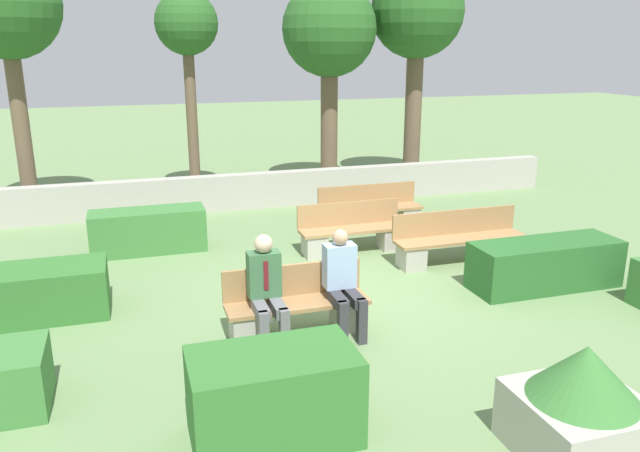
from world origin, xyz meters
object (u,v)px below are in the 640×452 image
Objects in this scene: tree_leftmost at (5,9)px; tree_center_left at (187,31)px; bench_right_side at (459,243)px; person_seated_woman at (343,279)px; person_seated_man at (266,286)px; planter_corner_left at (581,404)px; bench_back at (370,212)px; tree_rightmost at (417,16)px; bench_front at (297,310)px; tree_center_right at (329,33)px; bench_left_side at (352,234)px.

tree_leftmost is 3.53m from tree_center_left.
bench_right_side is 1.71× the size of person_seated_woman.
person_seated_man is 1.27× the size of planter_corner_left.
bench_right_side is at bearing 72.01° from planter_corner_left.
bench_back is at bearing -28.27° from tree_leftmost.
tree_leftmost is 8.94m from tree_rightmost.
person_seated_man reaches higher than bench_front.
bench_right_side is 6.71m from tree_center_right.
tree_leftmost reaches higher than bench_left_side.
bench_right_side is at bearing -87.09° from tree_center_right.
person_seated_man is 8.35m from tree_center_left.
bench_right_side is at bearing -38.63° from tree_leftmost.
tree_center_right is at bearing 82.14° from bench_left_side.
bench_right_side is at bearing 34.98° from person_seated_woman.
tree_center_left reaches higher than person_seated_woman.
bench_front is 0.33× the size of tree_leftmost.
tree_center_right reaches higher than planter_corner_left.
tree_center_left reaches higher than bench_left_side.
bench_right_side is (1.47, -1.01, 0.01)m from bench_left_side.
tree_center_left reaches higher than bench_right_side.
tree_center_left reaches higher than planter_corner_left.
tree_center_left is (-0.87, 7.81, 2.98)m from person_seated_woman.
bench_right_side is 7.69m from tree_center_left.
bench_back is at bearing 54.11° from person_seated_man.
person_seated_woman reaches higher than planter_corner_left.
planter_corner_left is 0.20× the size of tree_rightmost.
tree_center_right reaches higher than bench_back.
bench_left_side is 1.41× the size of person_seated_woman.
tree_leftmost is at bearing 144.29° from bench_right_side.
planter_corner_left is 11.06m from tree_center_right.
tree_center_left is (-2.05, 4.95, 3.36)m from bench_left_side.
planter_corner_left is 11.68m from tree_rightmost.
tree_rightmost is at bearing 1.20° from tree_center_right.
tree_center_left is at bearing 100.59° from planter_corner_left.
planter_corner_left is at bearing -54.13° from person_seated_man.
bench_right_side is at bearing 27.31° from person_seated_man.
person_seated_man is 0.93m from person_seated_woman.
bench_left_side is 1.78m from bench_right_side.
tree_center_right is at bearing 66.82° from person_seated_man.
bench_right_side is 2.29m from bench_back.
tree_leftmost reaches higher than planter_corner_left.
planter_corner_left is 0.21× the size of tree_center_right.
tree_center_left is 0.86× the size of tree_rightmost.
bench_back is 4.52m from person_seated_woman.
tree_leftmost reaches higher than person_seated_man.
person_seated_man is at bearing 179.79° from person_seated_woman.
bench_back is 5.00m from person_seated_man.
tree_leftmost is at bearing 120.30° from person_seated_woman.
person_seated_woman is at bearing -107.03° from tree_center_right.
person_seated_woman is at bearing -142.11° from bench_right_side.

